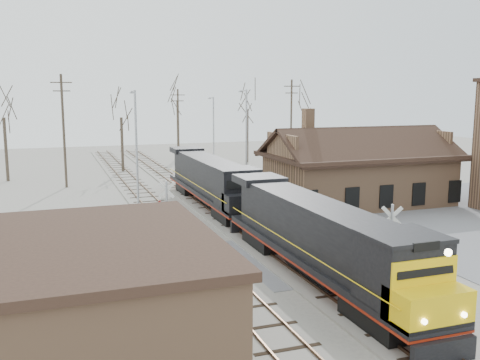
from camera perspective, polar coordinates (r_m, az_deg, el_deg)
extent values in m
plane|color=#9E998F|center=(30.23, 4.98, -8.37)|extent=(140.00, 140.00, 0.00)
cube|color=slate|center=(30.23, 4.98, -8.34)|extent=(60.00, 9.00, 0.03)
cube|color=#9E998F|center=(43.86, -3.18, -2.71)|extent=(3.40, 90.00, 0.12)
cube|color=#473323|center=(43.64, -4.09, -2.63)|extent=(0.08, 90.00, 0.14)
cube|color=#473323|center=(44.04, -2.29, -2.51)|extent=(0.08, 90.00, 0.14)
cube|color=#9E998F|center=(42.84, -8.97, -3.10)|extent=(3.40, 90.00, 0.12)
cube|color=#473323|center=(42.69, -9.93, -3.02)|extent=(0.08, 90.00, 0.14)
cube|color=#473323|center=(42.95, -8.04, -2.90)|extent=(0.08, 90.00, 0.14)
cube|color=#9E7151|center=(45.69, 12.49, 0.04)|extent=(14.00, 8.00, 4.00)
cube|color=black|center=(45.41, 12.58, 2.66)|extent=(15.20, 9.20, 0.30)
cube|color=black|center=(43.39, 14.24, 3.63)|extent=(15.00, 4.71, 2.66)
cube|color=black|center=(47.26, 11.14, 4.17)|extent=(15.00, 4.71, 2.66)
cube|color=#9E7151|center=(44.52, 7.28, 6.16)|extent=(0.80, 0.80, 2.20)
cube|color=#9E7151|center=(19.54, -21.45, -12.81)|extent=(12.00, 10.00, 4.00)
cube|color=black|center=(18.87, -21.84, -6.73)|extent=(12.40, 10.40, 0.30)
cube|color=black|center=(22.39, 15.32, -13.77)|extent=(2.26, 3.62, 0.90)
cube|color=black|center=(32.16, 3.24, -6.34)|extent=(2.26, 3.62, 0.90)
cube|color=black|center=(26.86, 8.16, -7.98)|extent=(2.71, 18.10, 0.32)
cube|color=maroon|center=(26.92, 8.15, -8.38)|extent=(2.73, 18.10, 0.11)
cube|color=black|center=(27.45, 7.13, -4.54)|extent=(2.35, 13.12, 2.53)
cube|color=black|center=(21.04, 16.85, -9.17)|extent=(2.71, 2.53, 2.53)
cube|color=yellow|center=(20.16, 19.39, -12.45)|extent=(2.71, 1.63, 1.27)
cube|color=black|center=(20.06, 20.88, -16.87)|extent=(2.53, 0.25, 0.90)
cylinder|color=#FFF2CC|center=(18.89, 21.33, -7.22)|extent=(0.25, 0.10, 0.25)
cube|color=black|center=(38.36, -0.73, -3.77)|extent=(2.26, 3.62, 0.90)
cube|color=black|center=(49.41, -5.14, -0.86)|extent=(2.26, 3.62, 0.90)
cube|color=black|center=(43.70, -3.23, -1.20)|extent=(2.71, 18.10, 0.32)
cube|color=maroon|center=(43.74, -3.22, -1.46)|extent=(2.73, 18.10, 0.11)
cube|color=black|center=(44.55, -3.65, 0.82)|extent=(2.35, 13.12, 2.53)
cube|color=black|center=(37.18, -0.33, -0.84)|extent=(2.71, 2.53, 2.53)
cube|color=black|center=(35.90, 0.48, -2.45)|extent=(2.71, 1.63, 1.27)
cube|color=black|center=(35.37, 0.99, -4.89)|extent=(2.53, 0.25, 0.90)
cylinder|color=#A5A8AD|center=(26.64, 15.77, -6.68)|extent=(0.14, 0.14, 3.96)
cube|color=silver|center=(26.31, 15.90, -3.78)|extent=(0.97, 0.43, 1.03)
cube|color=silver|center=(26.31, 15.90, -3.78)|extent=(0.97, 0.43, 1.03)
cube|color=black|center=(26.49, 15.83, -5.45)|extent=(0.88, 0.48, 0.15)
cylinder|color=#B20C0C|center=(26.39, 14.88, -5.46)|extent=(0.25, 0.16, 0.24)
cylinder|color=#B20C0C|center=(26.60, 16.77, -5.43)|extent=(0.25, 0.16, 0.24)
cube|color=#A5A8AD|center=(26.96, 15.67, -8.91)|extent=(0.40, 0.30, 0.49)
cylinder|color=#A5A8AD|center=(33.15, -7.80, -3.40)|extent=(0.13, 0.13, 3.85)
cube|color=silver|center=(32.88, -7.85, -1.10)|extent=(0.94, 0.45, 1.01)
cube|color=silver|center=(32.88, -7.85, -1.10)|extent=(0.94, 0.45, 1.01)
cube|color=black|center=(33.03, -7.82, -2.42)|extent=(0.85, 0.49, 0.14)
cylinder|color=#B20C0C|center=(32.94, -7.08, -2.43)|extent=(0.24, 0.17, 0.23)
cylinder|color=#B20C0C|center=(33.12, -8.55, -2.40)|extent=(0.24, 0.17, 0.23)
cube|color=#A5A8AD|center=(33.40, -7.76, -5.17)|extent=(0.39, 0.29, 0.48)
cylinder|color=#A5A8AD|center=(42.71, -10.97, 3.10)|extent=(0.18, 0.18, 9.37)
cylinder|color=#A5A8AD|center=(43.37, -11.34, 9.25)|extent=(0.12, 1.80, 0.12)
cube|color=#A5A8AD|center=(44.16, -11.49, 9.11)|extent=(0.25, 0.50, 0.12)
cylinder|color=#A5A8AD|center=(51.00, 0.69, 4.30)|extent=(0.18, 0.18, 9.48)
cylinder|color=#A5A8AD|center=(51.65, 0.35, 9.52)|extent=(0.12, 1.80, 0.12)
cube|color=#A5A8AD|center=(52.41, 0.05, 9.40)|extent=(0.25, 0.50, 0.12)
cylinder|color=#A5A8AD|center=(64.98, -2.83, 5.00)|extent=(0.18, 0.18, 8.69)
cylinder|color=#A5A8AD|center=(65.67, -3.09, 8.75)|extent=(0.12, 1.80, 0.12)
cube|color=#A5A8AD|center=(66.44, -3.29, 8.67)|extent=(0.25, 0.50, 0.12)
cylinder|color=#382D23|center=(54.52, -18.29, 4.93)|extent=(0.24, 0.24, 10.95)
cube|color=#382D23|center=(54.41, -18.54, 9.84)|extent=(2.00, 0.10, 0.10)
cube|color=#382D23|center=(54.40, -18.49, 9.00)|extent=(1.60, 0.10, 0.10)
cylinder|color=#382D23|center=(74.37, -6.59, 5.88)|extent=(0.24, 0.24, 9.71)
cube|color=#382D23|center=(74.25, -6.65, 9.00)|extent=(2.00, 0.10, 0.10)
cube|color=#382D23|center=(74.26, -6.64, 8.38)|extent=(1.60, 0.10, 0.10)
cylinder|color=#382D23|center=(64.98, 5.47, 5.89)|extent=(0.24, 0.24, 10.76)
cube|color=#382D23|center=(64.88, 5.53, 9.93)|extent=(2.00, 0.10, 0.10)
cube|color=#382D23|center=(64.88, 5.52, 9.22)|extent=(1.60, 0.10, 0.10)
cylinder|color=#382D23|center=(60.85, -23.69, 2.99)|extent=(0.32, 0.32, 6.66)
cylinder|color=#382D23|center=(63.70, -12.45, 3.67)|extent=(0.32, 0.32, 6.38)
cylinder|color=#382D23|center=(76.88, -6.64, 5.41)|extent=(0.32, 0.32, 8.17)
cylinder|color=#382D23|center=(71.34, 0.79, 4.73)|extent=(0.32, 0.32, 7.05)
cylinder|color=#382D23|center=(71.87, 6.92, 4.53)|extent=(0.32, 0.32, 6.63)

